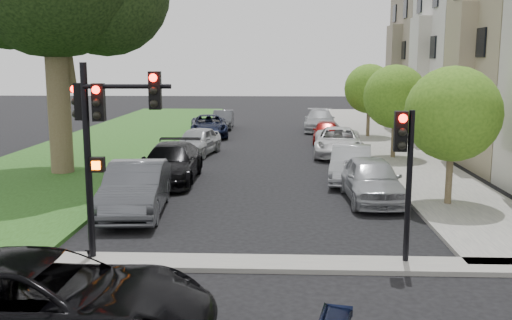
{
  "coord_description": "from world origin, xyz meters",
  "views": [
    {
      "loc": [
        0.65,
        -10.68,
        4.69
      ],
      "look_at": [
        0.0,
        5.0,
        2.0
      ],
      "focal_mm": 40.0,
      "sensor_mm": 36.0,
      "label": 1
    }
  ],
  "objects_px": {
    "small_tree_c": "(369,89)",
    "car_parked_2": "(338,142)",
    "car_parked_8": "(209,126)",
    "car_cross_near": "(42,303)",
    "car_parked_7": "(197,141)",
    "car_parked_0": "(372,180)",
    "car_parked_6": "(171,163)",
    "traffic_signal_secondary": "(405,159)",
    "car_parked_4": "(320,120)",
    "traffic_signal_main": "(102,126)",
    "small_tree_b": "(395,97)",
    "car_parked_3": "(326,132)",
    "car_parked_1": "(351,164)",
    "small_tree_a": "(453,114)",
    "car_parked_9": "(223,119)",
    "car_parked_5": "(136,189)"
  },
  "relations": [
    {
      "from": "small_tree_c",
      "to": "car_parked_2",
      "type": "relative_size",
      "value": 0.9
    },
    {
      "from": "car_parked_2",
      "to": "car_parked_8",
      "type": "height_order",
      "value": "car_parked_2"
    },
    {
      "from": "car_cross_near",
      "to": "car_parked_7",
      "type": "height_order",
      "value": "car_cross_near"
    },
    {
      "from": "car_parked_0",
      "to": "car_parked_6",
      "type": "height_order",
      "value": "car_parked_0"
    },
    {
      "from": "traffic_signal_secondary",
      "to": "car_parked_4",
      "type": "height_order",
      "value": "traffic_signal_secondary"
    },
    {
      "from": "traffic_signal_main",
      "to": "car_parked_7",
      "type": "relative_size",
      "value": 1.13
    },
    {
      "from": "small_tree_b",
      "to": "car_parked_3",
      "type": "height_order",
      "value": "small_tree_b"
    },
    {
      "from": "traffic_signal_secondary",
      "to": "car_parked_0",
      "type": "xyz_separation_m",
      "value": [
        0.31,
        6.28,
        -1.78
      ]
    },
    {
      "from": "car_parked_1",
      "to": "car_parked_7",
      "type": "bearing_deg",
      "value": 146.8
    },
    {
      "from": "small_tree_c",
      "to": "car_parked_8",
      "type": "bearing_deg",
      "value": 178.61
    },
    {
      "from": "small_tree_a",
      "to": "car_cross_near",
      "type": "height_order",
      "value": "small_tree_a"
    },
    {
      "from": "car_parked_6",
      "to": "car_parked_2",
      "type": "bearing_deg",
      "value": 41.99
    },
    {
      "from": "car_parked_8",
      "to": "car_cross_near",
      "type": "bearing_deg",
      "value": -96.7
    },
    {
      "from": "car_parked_9",
      "to": "traffic_signal_secondary",
      "type": "bearing_deg",
      "value": -77.71
    },
    {
      "from": "car_parked_9",
      "to": "car_parked_3",
      "type": "bearing_deg",
      "value": -47.62
    },
    {
      "from": "car_parked_8",
      "to": "car_parked_5",
      "type": "bearing_deg",
      "value": -97.89
    },
    {
      "from": "car_cross_near",
      "to": "car_parked_3",
      "type": "distance_m",
      "value": 25.82
    },
    {
      "from": "small_tree_b",
      "to": "car_parked_6",
      "type": "xyz_separation_m",
      "value": [
        -9.85,
        -5.68,
        -2.31
      ]
    },
    {
      "from": "small_tree_c",
      "to": "car_cross_near",
      "type": "height_order",
      "value": "small_tree_c"
    },
    {
      "from": "car_parked_3",
      "to": "car_parked_9",
      "type": "distance_m",
      "value": 9.82
    },
    {
      "from": "traffic_signal_main",
      "to": "car_parked_6",
      "type": "bearing_deg",
      "value": 91.35
    },
    {
      "from": "car_parked_9",
      "to": "car_parked_7",
      "type": "bearing_deg",
      "value": -92.39
    },
    {
      "from": "car_parked_3",
      "to": "car_parked_9",
      "type": "xyz_separation_m",
      "value": [
        -6.83,
        7.06,
        -0.01
      ]
    },
    {
      "from": "traffic_signal_secondary",
      "to": "car_parked_5",
      "type": "xyz_separation_m",
      "value": [
        -7.31,
        4.34,
        -1.73
      ]
    },
    {
      "from": "traffic_signal_main",
      "to": "car_parked_4",
      "type": "distance_m",
      "value": 27.46
    },
    {
      "from": "small_tree_b",
      "to": "car_parked_3",
      "type": "bearing_deg",
      "value": 115.53
    },
    {
      "from": "car_cross_near",
      "to": "car_parked_1",
      "type": "distance_m",
      "value": 15.28
    },
    {
      "from": "traffic_signal_main",
      "to": "car_parked_2",
      "type": "xyz_separation_m",
      "value": [
        7.06,
        15.92,
        -2.53
      ]
    },
    {
      "from": "traffic_signal_main",
      "to": "car_parked_4",
      "type": "relative_size",
      "value": 0.93
    },
    {
      "from": "car_parked_4",
      "to": "car_parked_0",
      "type": "bearing_deg",
      "value": -84.98
    },
    {
      "from": "small_tree_c",
      "to": "car_parked_6",
      "type": "distance_m",
      "value": 17.1
    },
    {
      "from": "car_parked_1",
      "to": "car_parked_5",
      "type": "bearing_deg",
      "value": -136.06
    },
    {
      "from": "car_cross_near",
      "to": "car_parked_3",
      "type": "bearing_deg",
      "value": -14.83
    },
    {
      "from": "car_parked_8",
      "to": "car_parked_4",
      "type": "bearing_deg",
      "value": 16.13
    },
    {
      "from": "car_parked_2",
      "to": "car_parked_9",
      "type": "xyz_separation_m",
      "value": [
        -7.04,
        11.83,
        -0.07
      ]
    },
    {
      "from": "small_tree_a",
      "to": "small_tree_c",
      "type": "xyz_separation_m",
      "value": [
        -0.0,
        17.38,
        0.01
      ]
    },
    {
      "from": "traffic_signal_main",
      "to": "car_cross_near",
      "type": "xyz_separation_m",
      "value": [
        0.21,
        -4.25,
        -2.44
      ]
    },
    {
      "from": "car_parked_6",
      "to": "car_parked_5",
      "type": "bearing_deg",
      "value": -92.87
    },
    {
      "from": "small_tree_a",
      "to": "small_tree_b",
      "type": "distance_m",
      "value": 9.28
    },
    {
      "from": "car_parked_8",
      "to": "car_parked_9",
      "type": "bearing_deg",
      "value": 76.19
    },
    {
      "from": "small_tree_b",
      "to": "car_parked_5",
      "type": "relative_size",
      "value": 0.94
    },
    {
      "from": "small_tree_b",
      "to": "car_parked_0",
      "type": "height_order",
      "value": "small_tree_b"
    },
    {
      "from": "car_parked_1",
      "to": "car_parked_6",
      "type": "distance_m",
      "value": 7.15
    },
    {
      "from": "car_parked_3",
      "to": "car_parked_6",
      "type": "xyz_separation_m",
      "value": [
        -7.06,
        -11.52,
        0.1
      ]
    },
    {
      "from": "traffic_signal_secondary",
      "to": "car_cross_near",
      "type": "relative_size",
      "value": 0.63
    },
    {
      "from": "car_cross_near",
      "to": "car_parked_6",
      "type": "distance_m",
      "value": 13.44
    },
    {
      "from": "car_parked_3",
      "to": "car_parked_2",
      "type": "bearing_deg",
      "value": -82.76
    },
    {
      "from": "small_tree_c",
      "to": "car_parked_5",
      "type": "bearing_deg",
      "value": -118.23
    },
    {
      "from": "car_parked_1",
      "to": "car_parked_6",
      "type": "xyz_separation_m",
      "value": [
        -7.14,
        -0.29,
        0.04
      ]
    },
    {
      "from": "traffic_signal_secondary",
      "to": "car_parked_0",
      "type": "bearing_deg",
      "value": 87.22
    }
  ]
}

